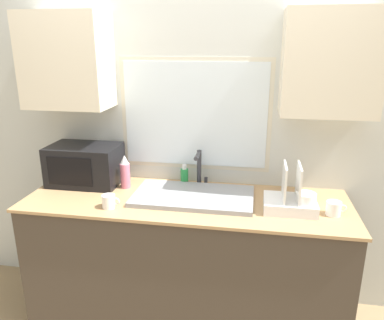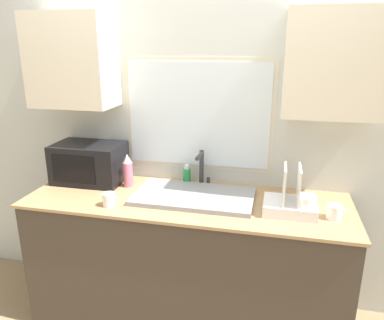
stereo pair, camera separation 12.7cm
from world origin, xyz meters
name	(u,v)px [view 1 (the left image)]	position (x,y,z in m)	size (l,w,h in m)	color
countertop	(186,260)	(0.00, 0.34, 0.46)	(2.11, 0.71, 0.92)	#42382D
wall_back	(195,118)	(0.00, 0.67, 1.39)	(6.00, 0.38, 2.60)	silver
sink_basin	(193,196)	(0.04, 0.35, 0.93)	(0.78, 0.44, 0.03)	gray
faucet	(199,166)	(0.05, 0.58, 1.07)	(0.08, 0.17, 0.26)	#333338
microwave	(85,165)	(-0.77, 0.50, 1.06)	(0.49, 0.32, 0.28)	black
dish_rack	(292,200)	(0.66, 0.28, 0.98)	(0.31, 0.25, 0.29)	white
spray_bottle	(125,172)	(-0.46, 0.47, 1.03)	(0.07, 0.07, 0.24)	#D8728C
soap_bottle	(184,176)	(-0.06, 0.59, 0.98)	(0.06, 0.06, 0.15)	#268C3F
mug_near_sink	(109,201)	(-0.45, 0.12, 0.96)	(0.11, 0.08, 0.08)	white
mug_by_rack	(334,208)	(0.91, 0.25, 0.96)	(0.12, 0.09, 0.08)	white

